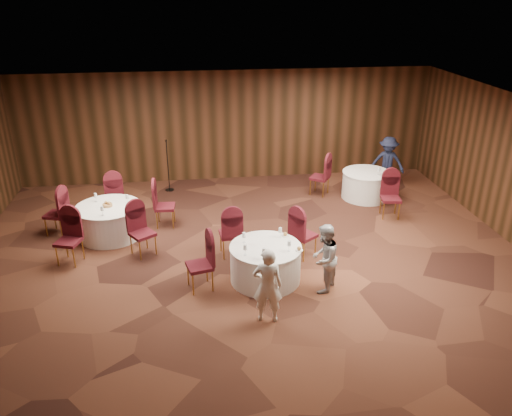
{
  "coord_description": "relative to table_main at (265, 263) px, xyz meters",
  "views": [
    {
      "loc": [
        -1.07,
        -9.22,
        5.35
      ],
      "look_at": [
        0.2,
        0.2,
        1.1
      ],
      "focal_mm": 35.0,
      "sensor_mm": 36.0,
      "label": 1
    }
  ],
  "objects": [
    {
      "name": "ground",
      "position": [
        -0.25,
        0.84,
        -0.38
      ],
      "size": [
        12.0,
        12.0,
        0.0
      ],
      "primitive_type": "plane",
      "color": "black",
      "rests_on": "ground"
    },
    {
      "name": "room_shell",
      "position": [
        -0.25,
        0.84,
        1.59
      ],
      "size": [
        12.0,
        12.0,
        12.0
      ],
      "color": "silver",
      "rests_on": "ground"
    },
    {
      "name": "table_main",
      "position": [
        0.0,
        0.0,
        0.0
      ],
      "size": [
        1.4,
        1.4,
        0.74
      ],
      "color": "white",
      "rests_on": "ground"
    },
    {
      "name": "table_left",
      "position": [
        -3.29,
        2.39,
        0.0
      ],
      "size": [
        1.5,
        1.5,
        0.74
      ],
      "color": "white",
      "rests_on": "ground"
    },
    {
      "name": "table_right",
      "position": [
        3.36,
        3.8,
        0.0
      ],
      "size": [
        1.31,
        1.31,
        0.74
      ],
      "color": "white",
      "rests_on": "ground"
    },
    {
      "name": "chairs_main",
      "position": [
        -0.31,
        0.61,
        0.12
      ],
      "size": [
        2.91,
        1.84,
        1.0
      ],
      "color": "#3D0C0D",
      "rests_on": "ground"
    },
    {
      "name": "chairs_left",
      "position": [
        -3.25,
        2.32,
        0.12
      ],
      "size": [
        3.09,
        3.04,
        1.0
      ],
      "color": "#3D0C0D",
      "rests_on": "ground"
    },
    {
      "name": "chairs_right",
      "position": [
        2.85,
        3.36,
        0.12
      ],
      "size": [
        2.04,
        2.36,
        1.0
      ],
      "color": "#3D0C0D",
      "rests_on": "ground"
    },
    {
      "name": "tabletop_main",
      "position": [
        0.14,
        -0.09,
        0.47
      ],
      "size": [
        1.15,
        1.05,
        0.22
      ],
      "color": "silver",
      "rests_on": "table_main"
    },
    {
      "name": "tabletop_left",
      "position": [
        -3.28,
        2.38,
        0.45
      ],
      "size": [
        0.81,
        0.86,
        0.22
      ],
      "color": "silver",
      "rests_on": "table_left"
    },
    {
      "name": "tabletop_right",
      "position": [
        3.58,
        3.55,
        0.52
      ],
      "size": [
        0.08,
        0.08,
        0.22
      ],
      "color": "silver",
      "rests_on": "table_right"
    },
    {
      "name": "mic_stand",
      "position": [
        -2.0,
        5.06,
        0.04
      ],
      "size": [
        0.24,
        0.24,
        1.47
      ],
      "color": "black",
      "rests_on": "ground"
    },
    {
      "name": "woman_a",
      "position": [
        -0.16,
        -1.29,
        0.32
      ],
      "size": [
        0.56,
        0.42,
        1.4
      ],
      "primitive_type": "imported",
      "rotation": [
        0.0,
        0.0,
        2.97
      ],
      "color": "white",
      "rests_on": "ground"
    },
    {
      "name": "woman_b",
      "position": [
        1.03,
        -0.5,
        0.31
      ],
      "size": [
        0.8,
        0.84,
        1.36
      ],
      "primitive_type": "imported",
      "rotation": [
        0.0,
        0.0,
        4.12
      ],
      "color": "#ABABB0",
      "rests_on": "ground"
    },
    {
      "name": "man_c",
      "position": [
        4.2,
        4.5,
        0.37
      ],
      "size": [
        1.1,
        0.92,
        1.48
      ],
      "primitive_type": "imported",
      "rotation": [
        0.0,
        0.0,
        5.83
      ],
      "color": "#161B33",
      "rests_on": "ground"
    }
  ]
}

